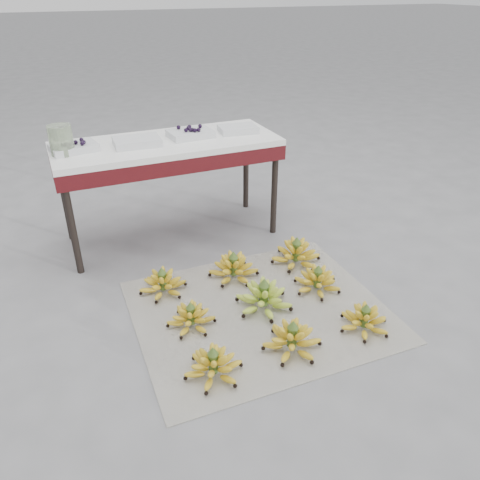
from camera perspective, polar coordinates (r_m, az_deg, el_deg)
name	(u,v)px	position (r m, az deg, el deg)	size (l,w,h in m)	color
ground	(251,311)	(2.43, 1.40, -8.71)	(60.00, 60.00, 0.00)	slate
newspaper_mat	(260,311)	(2.43, 2.41, -8.61)	(1.25, 1.05, 0.01)	white
bunch_front_left	(213,365)	(2.06, -3.26, -15.02)	(0.30, 0.30, 0.15)	yellow
bunch_front_center	(292,340)	(2.18, 6.37, -11.98)	(0.35, 0.35, 0.16)	yellow
bunch_front_right	(364,320)	(2.36, 14.93, -9.42)	(0.30, 0.30, 0.15)	yellow
bunch_mid_left	(191,318)	(2.32, -5.98, -9.41)	(0.30, 0.30, 0.14)	yellow
bunch_mid_center	(264,298)	(2.42, 2.92, -7.05)	(0.33, 0.33, 0.18)	#85AE36
bunch_mid_right	(317,281)	(2.59, 9.40, -4.95)	(0.26, 0.26, 0.16)	yellow
bunch_back_left	(163,283)	(2.57, -9.38, -5.24)	(0.32, 0.32, 0.15)	yellow
bunch_back_center	(234,268)	(2.65, -0.79, -3.47)	(0.36, 0.36, 0.17)	yellow
bunch_back_right	(296,254)	(2.80, 6.84, -1.72)	(0.36, 0.36, 0.18)	yellow
vendor_table	(168,153)	(2.94, -8.83, 10.49)	(1.35, 0.54, 0.65)	black
tray_far_left	(74,147)	(2.85, -19.60, 10.60)	(0.28, 0.22, 0.06)	silver
tray_left	(137,142)	(2.86, -12.45, 11.64)	(0.27, 0.20, 0.04)	silver
tray_right	(190,133)	(2.97, -6.07, 12.81)	(0.27, 0.21, 0.07)	silver
tray_far_right	(238,129)	(3.06, -0.25, 13.37)	(0.26, 0.20, 0.04)	silver
glass_jar	(61,140)	(2.79, -20.97, 11.31)	(0.13, 0.13, 0.16)	beige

